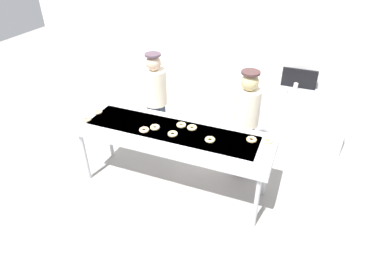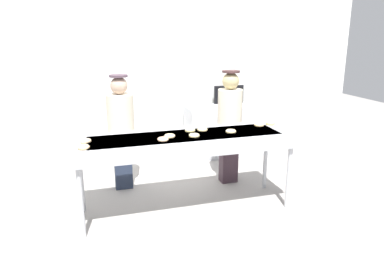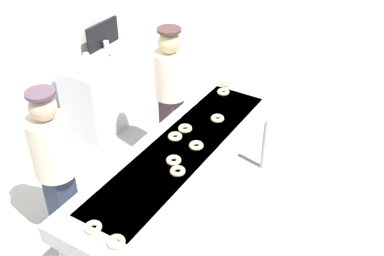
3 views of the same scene
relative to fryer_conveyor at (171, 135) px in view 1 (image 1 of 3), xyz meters
name	(u,v)px [view 1 (image 1 of 3)]	position (x,y,z in m)	size (l,w,h in m)	color
ground_plane	(174,185)	(0.00, 0.00, -0.88)	(16.00, 16.00, 0.00)	#9E9993
back_wall	(224,41)	(0.00, 2.29, 0.59)	(8.00, 0.12, 2.95)	white
fryer_conveyor	(171,135)	(0.00, 0.00, 0.00)	(2.69, 0.78, 0.97)	#B7BABF
plain_donut_0	(144,130)	(-0.31, -0.16, 0.10)	(0.13, 0.13, 0.04)	#F8C192
plain_donut_1	(192,128)	(0.24, 0.12, 0.10)	(0.13, 0.13, 0.04)	#EED187
plain_donut_2	(87,119)	(-1.17, -0.20, 0.10)	(0.13, 0.13, 0.04)	#F1C687
plain_donut_3	(251,139)	(1.03, 0.13, 0.10)	(0.13, 0.13, 0.04)	#F1CA83
plain_donut_4	(210,140)	(0.55, -0.06, 0.10)	(0.13, 0.13, 0.04)	beige
plain_donut_5	(155,127)	(-0.21, -0.05, 0.10)	(0.13, 0.13, 0.04)	#F6D594
plain_donut_6	(181,125)	(0.09, 0.13, 0.10)	(0.13, 0.13, 0.04)	#E6D386
plain_donut_7	(173,134)	(0.07, -0.11, 0.10)	(0.13, 0.13, 0.04)	#E7CE87
plain_donut_8	(98,112)	(-1.15, 0.02, 0.10)	(0.13, 0.13, 0.04)	beige
plain_donut_9	(267,141)	(1.22, 0.18, 0.10)	(0.13, 0.13, 0.04)	#ECD383
worker_baker	(246,118)	(0.84, 0.67, 0.07)	(0.35, 0.35, 1.65)	#36252D
worker_assistant	(155,95)	(-0.68, 0.89, 0.05)	(0.37, 0.37, 1.61)	#242D41
prep_counter	(291,117)	(1.39, 1.84, -0.43)	(1.70, 0.56, 0.90)	#B7BABF
paper_cup_0	(296,86)	(1.36, 2.00, 0.07)	(0.07, 0.07, 0.10)	beige
paper_cup_1	(261,84)	(0.81, 1.86, 0.07)	(0.07, 0.07, 0.10)	beige
paper_cup_2	(251,85)	(0.66, 1.79, 0.07)	(0.07, 0.07, 0.10)	beige
paper_cup_3	(285,90)	(1.22, 1.77, 0.07)	(0.07, 0.07, 0.10)	beige
paper_cup_4	(271,83)	(0.96, 1.98, 0.07)	(0.07, 0.07, 0.10)	beige
menu_display	(299,78)	(1.39, 2.08, 0.18)	(0.56, 0.04, 0.33)	black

